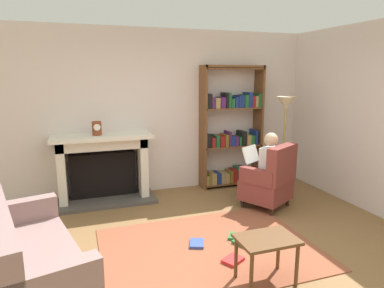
# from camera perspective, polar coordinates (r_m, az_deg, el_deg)

# --- Properties ---
(ground) EXTENTS (14.00, 14.00, 0.00)m
(ground) POSITION_cam_1_polar(r_m,az_deg,el_deg) (3.84, 4.65, -19.17)
(ground) COLOR brown
(back_wall) EXTENTS (5.60, 0.10, 2.70)m
(back_wall) POSITION_cam_1_polar(r_m,az_deg,el_deg) (5.76, -5.33, 5.40)
(back_wall) COLOR silver
(back_wall) RESTS_ON ground
(side_wall_right) EXTENTS (0.10, 5.20, 2.70)m
(side_wall_right) POSITION_cam_1_polar(r_m,az_deg,el_deg) (5.88, 24.12, 4.57)
(side_wall_right) COLOR silver
(side_wall_right) RESTS_ON ground
(area_rug) EXTENTS (2.40, 1.80, 0.01)m
(area_rug) POSITION_cam_1_polar(r_m,az_deg,el_deg) (4.08, 2.90, -17.09)
(area_rug) COLOR brown
(area_rug) RESTS_ON ground
(fireplace) EXTENTS (1.54, 0.64, 1.07)m
(fireplace) POSITION_cam_1_polar(r_m,az_deg,el_deg) (5.51, -14.66, -3.48)
(fireplace) COLOR #4C4742
(fireplace) RESTS_ON ground
(mantel_clock) EXTENTS (0.14, 0.14, 0.21)m
(mantel_clock) POSITION_cam_1_polar(r_m,az_deg,el_deg) (5.29, -15.66, 2.55)
(mantel_clock) COLOR brown
(mantel_clock) RESTS_ON fireplace
(bookshelf) EXTENTS (1.10, 0.32, 2.12)m
(bookshelf) POSITION_cam_1_polar(r_m,az_deg,el_deg) (6.02, 6.66, 2.21)
(bookshelf) COLOR brown
(bookshelf) RESTS_ON ground
(armchair_reading) EXTENTS (0.86, 0.86, 0.97)m
(armchair_reading) POSITION_cam_1_polar(r_m,az_deg,el_deg) (5.20, 12.97, -5.96)
(armchair_reading) COLOR #331E14
(armchair_reading) RESTS_ON ground
(seated_reader) EXTENTS (0.54, 0.59, 1.14)m
(seated_reader) POSITION_cam_1_polar(r_m,az_deg,el_deg) (5.20, 11.93, -3.66)
(seated_reader) COLOR silver
(seated_reader) RESTS_ON ground
(sofa_floral) EXTENTS (1.12, 1.82, 0.85)m
(sofa_floral) POSITION_cam_1_polar(r_m,az_deg,el_deg) (3.53, -25.68, -17.33)
(sofa_floral) COLOR gray
(sofa_floral) RESTS_ON ground
(side_table) EXTENTS (0.56, 0.39, 0.46)m
(side_table) POSITION_cam_1_polar(r_m,az_deg,el_deg) (3.41, 12.39, -16.21)
(side_table) COLOR brown
(side_table) RESTS_ON ground
(scattered_books) EXTENTS (0.82, 0.72, 0.04)m
(scattered_books) POSITION_cam_1_polar(r_m,az_deg,el_deg) (4.11, 6.44, -16.57)
(scattered_books) COLOR #267233
(scattered_books) RESTS_ON area_rug
(floor_lamp) EXTENTS (0.32, 0.32, 1.61)m
(floor_lamp) POSITION_cam_1_polar(r_m,az_deg,el_deg) (5.91, 15.44, 5.27)
(floor_lamp) COLOR #B7933F
(floor_lamp) RESTS_ON ground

